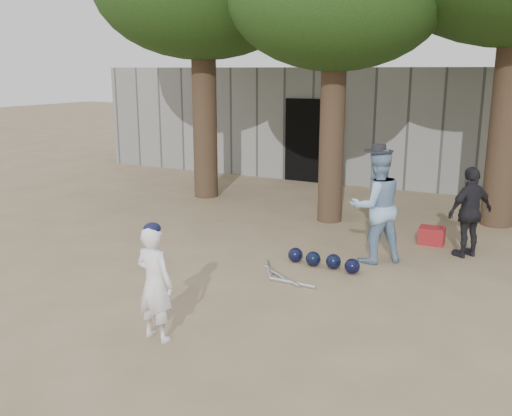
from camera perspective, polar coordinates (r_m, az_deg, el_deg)
The scene contains 8 objects.
ground at distance 8.19m, azimuth -7.02°, elevation -7.50°, with size 70.00×70.00×0.00m, color #937C5E.
boy_player at distance 6.41m, azimuth -10.11°, elevation -7.44°, with size 0.48×0.31×1.31m, color white.
spectator_blue at distance 8.99m, azimuth 11.89°, elevation 0.18°, with size 0.86×0.67×1.78m, color #89ADD4.
spectator_dark at distance 9.69m, azimuth 20.62°, elevation -0.40°, with size 0.86×0.36×1.47m, color black.
red_bag at distance 10.32m, azimuth 17.16°, elevation -2.65°, with size 0.42×0.32×0.30m, color #A81630.
back_building at distance 17.23m, azimuth 12.70°, elevation 8.55°, with size 16.00×5.24×3.00m.
helmet_row at distance 8.78m, azimuth 6.72°, elevation -5.21°, with size 1.19×0.33×0.23m.
bat_pile at distance 8.35m, azimuth 2.44°, elevation -6.76°, with size 1.11×0.77×0.06m.
Camera 1 is at (4.36, -6.28, 2.94)m, focal length 40.00 mm.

